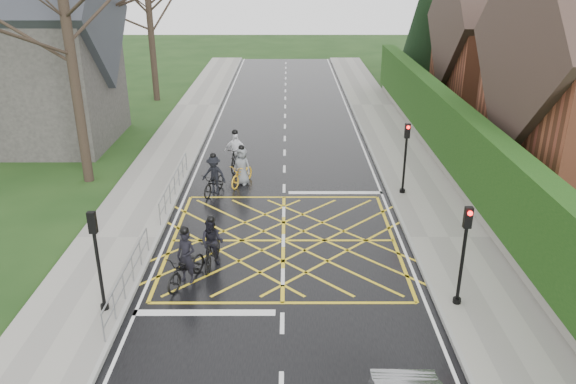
{
  "coord_description": "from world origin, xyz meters",
  "views": [
    {
      "loc": [
        0.15,
        -18.1,
        9.44
      ],
      "look_at": [
        0.17,
        1.47,
        1.3
      ],
      "focal_mm": 35.0,
      "sensor_mm": 36.0,
      "label": 1
    }
  ],
  "objects_px": {
    "cyclist_back": "(212,247)",
    "cyclist_mid": "(214,179)",
    "cyclist_rear": "(186,265)",
    "cyclist_lead": "(242,171)",
    "cyclist_front": "(236,155)"
  },
  "relations": [
    {
      "from": "cyclist_rear",
      "to": "cyclist_lead",
      "type": "relative_size",
      "value": 1.05
    },
    {
      "from": "cyclist_lead",
      "to": "cyclist_mid",
      "type": "bearing_deg",
      "value": -114.05
    },
    {
      "from": "cyclist_mid",
      "to": "cyclist_lead",
      "type": "relative_size",
      "value": 0.99
    },
    {
      "from": "cyclist_front",
      "to": "cyclist_lead",
      "type": "relative_size",
      "value": 1.02
    },
    {
      "from": "cyclist_rear",
      "to": "cyclist_lead",
      "type": "bearing_deg",
      "value": 106.25
    },
    {
      "from": "cyclist_lead",
      "to": "cyclist_rear",
      "type": "bearing_deg",
      "value": -74.32
    },
    {
      "from": "cyclist_back",
      "to": "cyclist_mid",
      "type": "distance_m",
      "value": 6.26
    },
    {
      "from": "cyclist_mid",
      "to": "cyclist_rear",
      "type": "bearing_deg",
      "value": -71.28
    },
    {
      "from": "cyclist_front",
      "to": "cyclist_rear",
      "type": "bearing_deg",
      "value": -86.62
    },
    {
      "from": "cyclist_back",
      "to": "cyclist_mid",
      "type": "height_order",
      "value": "cyclist_mid"
    },
    {
      "from": "cyclist_mid",
      "to": "cyclist_front",
      "type": "distance_m",
      "value": 3.04
    },
    {
      "from": "cyclist_mid",
      "to": "cyclist_front",
      "type": "xyz_separation_m",
      "value": [
        0.68,
        2.96,
        0.07
      ]
    },
    {
      "from": "cyclist_mid",
      "to": "cyclist_front",
      "type": "height_order",
      "value": "cyclist_front"
    },
    {
      "from": "cyclist_rear",
      "to": "cyclist_back",
      "type": "height_order",
      "value": "cyclist_rear"
    },
    {
      "from": "cyclist_back",
      "to": "cyclist_front",
      "type": "distance_m",
      "value": 9.19
    }
  ]
}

